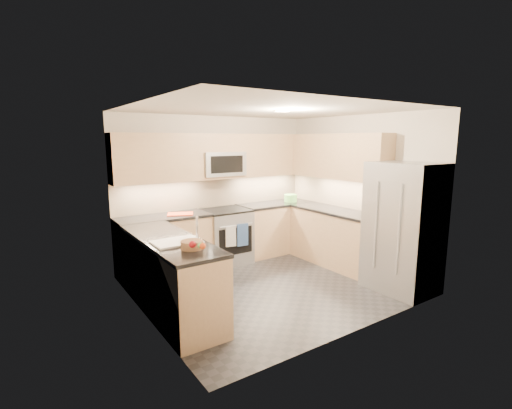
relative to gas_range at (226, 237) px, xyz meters
name	(u,v)px	position (x,y,z in m)	size (l,w,h in m)	color
floor	(269,285)	(0.00, -1.28, -0.46)	(3.60, 3.20, 0.00)	#25262B
ceiling	(271,110)	(0.00, -1.28, 2.04)	(3.60, 3.20, 0.02)	beige
wall_back	(216,189)	(0.00, 0.32, 0.79)	(3.60, 0.02, 2.50)	beige
wall_front	(360,221)	(0.00, -2.88, 0.79)	(3.60, 0.02, 2.50)	beige
wall_left	(142,215)	(-1.80, -1.28, 0.79)	(0.02, 3.20, 2.50)	beige
wall_right	(357,191)	(1.80, -1.28, 0.79)	(0.02, 3.20, 2.50)	beige
base_cab_back_left	(164,247)	(-1.09, 0.02, -0.01)	(1.42, 0.60, 0.90)	tan
base_cab_back_right	(276,228)	(1.09, 0.02, -0.01)	(1.42, 0.60, 0.90)	tan
base_cab_right	(336,238)	(1.50, -1.12, -0.01)	(0.60, 1.70, 0.90)	tan
base_cab_peninsula	(170,277)	(-1.50, -1.28, -0.01)	(0.60, 2.00, 0.90)	tan
countertop_back_left	(163,217)	(-1.09, 0.02, 0.47)	(1.42, 0.63, 0.04)	black
countertop_back_right	(276,204)	(1.09, 0.02, 0.47)	(1.42, 0.63, 0.04)	black
countertop_right	(337,211)	(1.50, -1.12, 0.47)	(0.63, 1.70, 0.04)	black
countertop_peninsula	(169,240)	(-1.50, -1.28, 0.47)	(0.63, 2.00, 0.04)	black
upper_cab_back	(220,156)	(0.00, 0.15, 1.37)	(3.60, 0.35, 0.75)	tan
upper_cab_right	(338,156)	(1.62, -1.00, 1.37)	(0.35, 1.95, 0.75)	tan
backsplash_back	(216,192)	(0.00, 0.32, 0.74)	(3.60, 0.01, 0.51)	tan
backsplash_right	(337,191)	(1.80, -0.82, 0.74)	(0.01, 2.30, 0.51)	tan
gas_range	(226,237)	(0.00, 0.00, 0.00)	(0.76, 0.65, 0.91)	#989AA0
range_cooktop	(226,210)	(0.00, 0.00, 0.46)	(0.76, 0.65, 0.03)	black
oven_door_glass	(236,241)	(0.00, -0.33, -0.01)	(0.62, 0.02, 0.45)	black
oven_handle	(236,225)	(0.00, -0.35, 0.26)	(0.02, 0.02, 0.60)	#B2B5BA
microwave	(221,164)	(0.00, 0.12, 1.24)	(0.76, 0.40, 0.40)	#A0A3A7
microwave_door	(227,164)	(0.00, -0.08, 1.24)	(0.60, 0.01, 0.28)	black
refrigerator	(403,228)	(1.45, -2.43, 0.45)	(0.70, 0.90, 1.80)	#999CA0
fridge_handle_left	(399,230)	(1.08, -2.61, 0.49)	(0.02, 0.02, 1.20)	#B2B5BA
fridge_handle_right	(376,225)	(1.08, -2.25, 0.49)	(0.02, 0.02, 1.20)	#B2B5BA
sink_basin	(177,248)	(-1.50, -1.53, 0.42)	(0.52, 0.38, 0.16)	white
faucet	(197,228)	(-1.24, -1.53, 0.62)	(0.03, 0.03, 0.28)	silver
utensil_bowl	(291,198)	(1.40, -0.04, 0.55)	(0.24, 0.24, 0.14)	#64BC50
cutting_board	(180,214)	(-0.82, 0.00, 0.49)	(0.39, 0.28, 0.01)	red
fruit_basket	(192,245)	(-1.45, -1.84, 0.53)	(0.24, 0.24, 0.09)	#9A6B48
fruit_apple	(192,244)	(-1.54, -2.06, 0.60)	(0.07, 0.07, 0.07)	#A9131A
fruit_pear	(201,245)	(-1.49, -2.14, 0.60)	(0.06, 0.06, 0.06)	#50BB5C
dish_towel_check	(231,237)	(-0.12, -0.37, 0.10)	(0.17, 0.01, 0.33)	white
dish_towel_blue	(243,235)	(0.11, -0.37, 0.10)	(0.20, 0.02, 0.38)	navy
fruit_orange	(203,246)	(-1.48, -2.16, 0.60)	(0.07, 0.07, 0.07)	#E04C18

